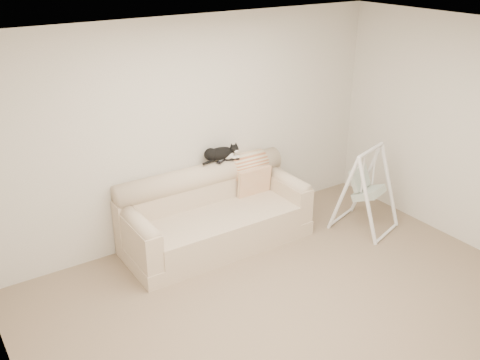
# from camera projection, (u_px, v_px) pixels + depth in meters

# --- Properties ---
(ground_plane) EXTENTS (5.00, 5.00, 0.00)m
(ground_plane) POSITION_uv_depth(u_px,v_px,m) (298.00, 312.00, 5.22)
(ground_plane) COLOR #7D6C55
(ground_plane) RESTS_ON ground
(room_shell) EXTENTS (5.04, 4.04, 2.60)m
(room_shell) POSITION_uv_depth(u_px,v_px,m) (306.00, 168.00, 4.59)
(room_shell) COLOR beige
(room_shell) RESTS_ON ground
(sofa) EXTENTS (2.20, 0.93, 0.90)m
(sofa) POSITION_uv_depth(u_px,v_px,m) (213.00, 215.00, 6.31)
(sofa) COLOR tan
(sofa) RESTS_ON ground
(remote_a) EXTENTS (0.18, 0.14, 0.03)m
(remote_a) POSITION_uv_depth(u_px,v_px,m) (222.00, 160.00, 6.39)
(remote_a) COLOR black
(remote_a) RESTS_ON sofa
(remote_b) EXTENTS (0.18, 0.10, 0.02)m
(remote_b) POSITION_uv_depth(u_px,v_px,m) (232.00, 159.00, 6.44)
(remote_b) COLOR black
(remote_b) RESTS_ON sofa
(tuxedo_cat) EXTENTS (0.50, 0.22, 0.20)m
(tuxedo_cat) POSITION_uv_depth(u_px,v_px,m) (220.00, 153.00, 6.37)
(tuxedo_cat) COLOR black
(tuxedo_cat) RESTS_ON sofa
(throw_blanket) EXTENTS (0.46, 0.38, 0.58)m
(throw_blanket) POSITION_uv_depth(u_px,v_px,m) (248.00, 168.00, 6.65)
(throw_blanket) COLOR #C36D42
(throw_blanket) RESTS_ON sofa
(baby_swing) EXTENTS (0.82, 0.85, 1.06)m
(baby_swing) POSITION_uv_depth(u_px,v_px,m) (366.00, 189.00, 6.56)
(baby_swing) COLOR white
(baby_swing) RESTS_ON ground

